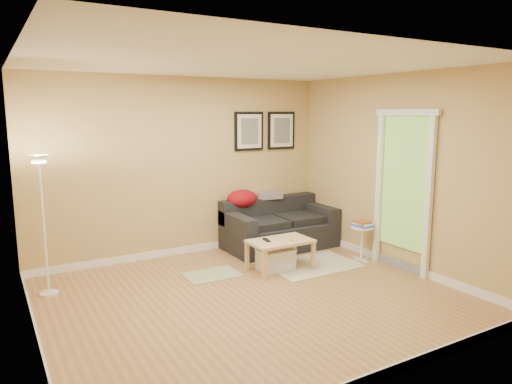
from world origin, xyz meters
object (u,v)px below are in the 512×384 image
book_stack (362,224)px  floor_lamp (44,230)px  coffee_table (280,255)px  storage_bin (276,259)px  side_table (362,244)px  sofa (280,224)px

book_stack → floor_lamp: size_ratio=0.16×
coffee_table → storage_bin: bearing=140.8°
side_table → book_stack: book_stack is taller
book_stack → floor_lamp: 4.13m
sofa → book_stack: sofa is taller
coffee_table → storage_bin: size_ratio=1.78×
side_table → floor_lamp: (-4.02, 0.87, 0.52)m
coffee_table → book_stack: (1.24, -0.23, 0.33)m
side_table → floor_lamp: bearing=167.8°
sofa → coffee_table: sofa is taller
side_table → storage_bin: bearing=167.6°
floor_lamp → sofa: bearing=4.6°
book_stack → side_table: bearing=-141.4°
storage_bin → book_stack: bearing=-11.8°
sofa → floor_lamp: 3.41m
coffee_table → sofa: bearing=58.9°
sofa → storage_bin: 1.10m
coffee_table → side_table: side_table is taller
sofa → storage_bin: size_ratio=3.64×
storage_bin → floor_lamp: 2.88m
side_table → book_stack: (0.01, 0.01, 0.29)m
coffee_table → side_table: size_ratio=1.68×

